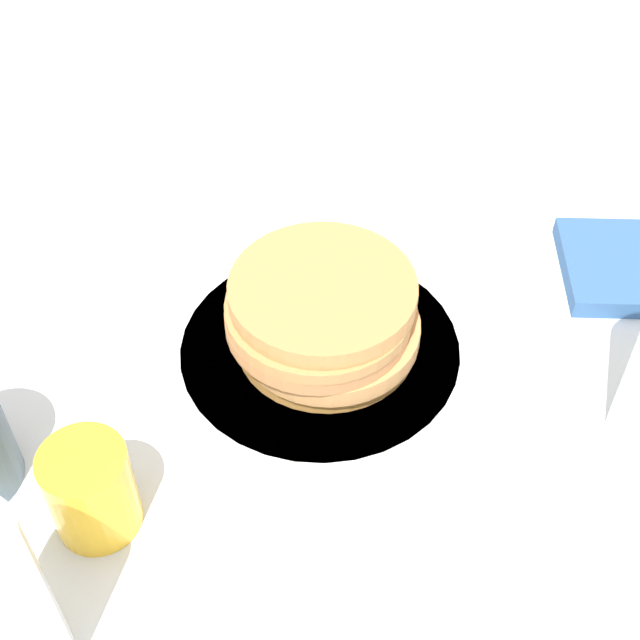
# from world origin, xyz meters

# --- Properties ---
(ground_plane) EXTENTS (4.00, 4.00, 0.00)m
(ground_plane) POSITION_xyz_m (0.00, 0.00, 0.00)
(ground_plane) COLOR white
(plate) EXTENTS (0.28, 0.28, 0.01)m
(plate) POSITION_xyz_m (-0.01, -0.02, 0.01)
(plate) COLOR white
(plate) RESTS_ON ground_plane
(pancake_stack) EXTENTS (0.17, 0.17, 0.08)m
(pancake_stack) POSITION_xyz_m (-0.01, -0.02, 0.05)
(pancake_stack) COLOR #BF833B
(pancake_stack) RESTS_ON plate
(juice_glass) EXTENTS (0.07, 0.07, 0.08)m
(juice_glass) POSITION_xyz_m (0.21, -0.12, 0.04)
(juice_glass) COLOR yellow
(juice_glass) RESTS_ON ground_plane
(water_bottle_mid) EXTENTS (0.08, 0.08, 0.19)m
(water_bottle_mid) POSITION_xyz_m (0.25, 0.15, 0.09)
(water_bottle_mid) COLOR silver
(water_bottle_mid) RESTS_ON ground_plane
(napkin) EXTENTS (0.15, 0.13, 0.02)m
(napkin) POSITION_xyz_m (-0.21, 0.21, 0.01)
(napkin) COLOR #33598C
(napkin) RESTS_ON ground_plane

